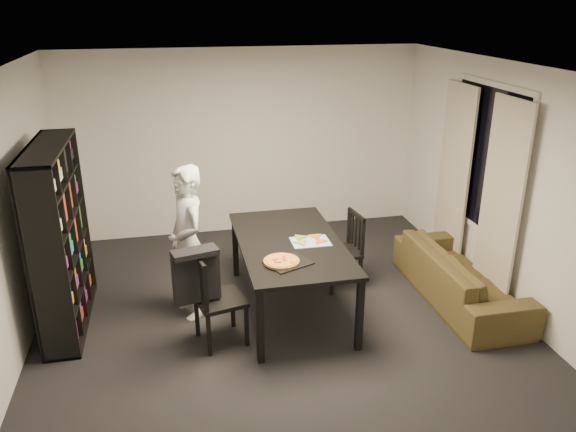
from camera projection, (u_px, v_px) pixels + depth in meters
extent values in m
cube|color=black|center=(282.00, 327.00, 5.84)|extent=(5.00, 5.50, 0.01)
cube|color=white|center=(281.00, 71.00, 4.90)|extent=(5.00, 5.50, 0.01)
cube|color=white|center=(242.00, 143.00, 7.88)|extent=(5.00, 0.01, 2.60)
cube|color=white|center=(390.00, 395.00, 2.87)|extent=(5.00, 0.01, 2.60)
cube|color=white|center=(1.00, 232.00, 4.88)|extent=(0.01, 5.50, 2.60)
cube|color=white|center=(516.00, 192.00, 5.87)|extent=(0.01, 5.50, 2.60)
cube|color=black|center=(486.00, 159.00, 6.34)|extent=(0.02, 1.40, 1.60)
cube|color=white|center=(486.00, 159.00, 6.34)|extent=(0.03, 1.52, 1.72)
cube|color=beige|center=(501.00, 204.00, 5.97)|extent=(0.03, 0.70, 2.25)
cube|color=beige|center=(454.00, 176.00, 6.92)|extent=(0.03, 0.70, 2.25)
cube|color=black|center=(60.00, 238.00, 5.62)|extent=(0.35, 1.50, 1.90)
cube|color=black|center=(290.00, 243.00, 5.93)|extent=(1.07, 1.92, 0.04)
cube|color=black|center=(260.00, 327.00, 5.15)|extent=(0.06, 0.06, 0.76)
cube|color=black|center=(360.00, 315.00, 5.34)|extent=(0.06, 0.06, 0.76)
cube|color=black|center=(235.00, 247.00, 6.80)|extent=(0.06, 0.06, 0.76)
cube|color=black|center=(312.00, 240.00, 6.99)|extent=(0.06, 0.06, 0.76)
cube|color=black|center=(220.00, 300.00, 5.45)|extent=(0.54, 0.54, 0.04)
cube|color=black|center=(199.00, 280.00, 5.28)|extent=(0.15, 0.44, 0.48)
cube|color=black|center=(197.00, 259.00, 5.20)|extent=(0.13, 0.42, 0.05)
cube|color=black|center=(247.00, 326.00, 5.46)|extent=(0.04, 0.04, 0.44)
cube|color=black|center=(233.00, 308.00, 5.78)|extent=(0.04, 0.04, 0.44)
cube|color=black|center=(209.00, 336.00, 5.30)|extent=(0.04, 0.04, 0.44)
cube|color=black|center=(197.00, 316.00, 5.62)|extent=(0.04, 0.04, 0.44)
cube|color=black|center=(340.00, 253.00, 6.54)|extent=(0.47, 0.47, 0.04)
cube|color=black|center=(356.00, 231.00, 6.51)|extent=(0.09, 0.42, 0.45)
cube|color=black|center=(357.00, 215.00, 6.43)|extent=(0.08, 0.40, 0.05)
cube|color=black|center=(320.00, 266.00, 6.72)|extent=(0.04, 0.04, 0.41)
cube|color=black|center=(332.00, 279.00, 6.41)|extent=(0.04, 0.04, 0.41)
cube|color=black|center=(347.00, 261.00, 6.83)|extent=(0.04, 0.04, 0.41)
cube|color=black|center=(360.00, 274.00, 6.52)|extent=(0.04, 0.04, 0.41)
cube|color=black|center=(196.00, 278.00, 5.26)|extent=(0.45, 0.19, 0.48)
cube|color=black|center=(195.00, 253.00, 5.16)|extent=(0.46, 0.28, 0.05)
imported|color=silver|center=(188.00, 243.00, 5.82)|extent=(0.56, 0.70, 1.65)
cube|color=black|center=(288.00, 263.00, 5.43)|extent=(0.49, 0.45, 0.01)
cylinder|color=olive|center=(282.00, 261.00, 5.41)|extent=(0.35, 0.35, 0.02)
cylinder|color=gold|center=(282.00, 260.00, 5.41)|extent=(0.31, 0.31, 0.01)
cube|color=silver|center=(310.00, 242.00, 5.90)|extent=(0.40, 0.30, 0.01)
imported|color=#3C2D18|center=(460.00, 276.00, 6.29)|extent=(0.78, 1.98, 0.58)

